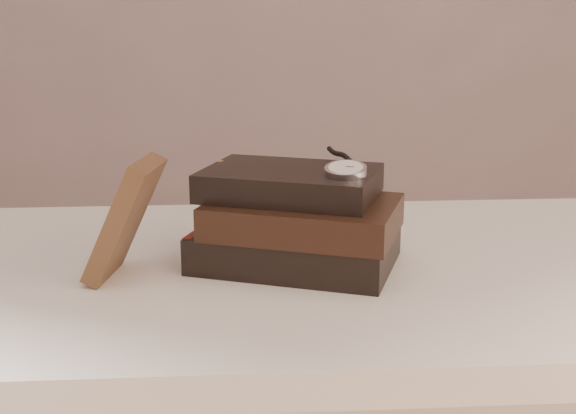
{
  "coord_description": "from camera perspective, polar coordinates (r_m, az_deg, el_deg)",
  "views": [
    {
      "loc": [
        -0.08,
        -0.55,
        1.06
      ],
      "look_at": [
        -0.02,
        0.34,
        0.82
      ],
      "focal_mm": 46.72,
      "sensor_mm": 36.0,
      "label": 1
    }
  ],
  "objects": [
    {
      "name": "table",
      "position": [
        0.99,
        1.19,
        -9.22
      ],
      "size": [
        1.0,
        0.6,
        0.75
      ],
      "color": "white",
      "rests_on": "ground"
    },
    {
      "name": "book_stack",
      "position": [
        0.94,
        0.69,
        -1.09
      ],
      "size": [
        0.28,
        0.24,
        0.12
      ],
      "color": "black",
      "rests_on": "table"
    },
    {
      "name": "journal",
      "position": [
        0.91,
        -12.31,
        -0.89
      ],
      "size": [
        0.1,
        0.11,
        0.15
      ],
      "primitive_type": "cube",
      "rotation": [
        0.0,
        0.44,
        -0.18
      ],
      "color": "#3F2718",
      "rests_on": "table"
    },
    {
      "name": "pocket_watch",
      "position": [
        0.9,
        4.36,
        2.94
      ],
      "size": [
        0.06,
        0.16,
        0.02
      ],
      "color": "silver",
      "rests_on": "book_stack"
    },
    {
      "name": "eyeglasses",
      "position": [
        1.03,
        -2.7,
        1.14
      ],
      "size": [
        0.13,
        0.14,
        0.05
      ],
      "color": "silver",
      "rests_on": "book_stack"
    }
  ]
}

